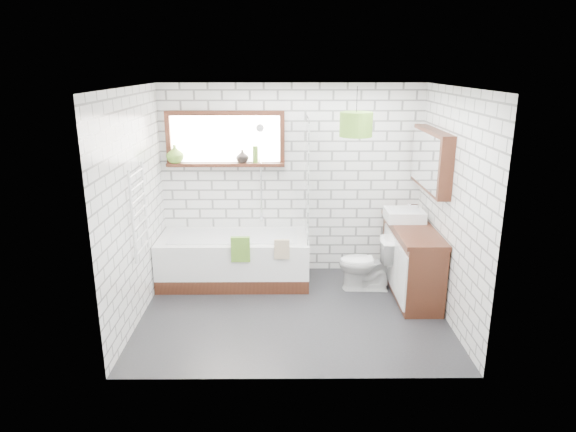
{
  "coord_description": "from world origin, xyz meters",
  "views": [
    {
      "loc": [
        -0.09,
        -5.31,
        2.72
      ],
      "look_at": [
        -0.05,
        0.25,
        1.07
      ],
      "focal_mm": 32.0,
      "sensor_mm": 36.0,
      "label": 1
    }
  ],
  "objects_px": {
    "basin": "(404,215)",
    "pendant": "(356,124)",
    "bathtub": "(234,259)",
    "vanity": "(411,259)",
    "toilet": "(366,263)"
  },
  "relations": [
    {
      "from": "toilet",
      "to": "pendant",
      "type": "xyz_separation_m",
      "value": [
        -0.24,
        -0.39,
        1.76
      ]
    },
    {
      "from": "basin",
      "to": "toilet",
      "type": "distance_m",
      "value": 0.77
    },
    {
      "from": "toilet",
      "to": "bathtub",
      "type": "bearing_deg",
      "value": -95.52
    },
    {
      "from": "bathtub",
      "to": "basin",
      "type": "height_order",
      "value": "basin"
    },
    {
      "from": "bathtub",
      "to": "basin",
      "type": "xyz_separation_m",
      "value": [
        2.14,
        -0.08,
        0.61
      ]
    },
    {
      "from": "bathtub",
      "to": "toilet",
      "type": "relative_size",
      "value": 2.79
    },
    {
      "from": "vanity",
      "to": "pendant",
      "type": "xyz_separation_m",
      "value": [
        -0.78,
        -0.31,
        1.67
      ]
    },
    {
      "from": "basin",
      "to": "pendant",
      "type": "height_order",
      "value": "pendant"
    },
    {
      "from": "bathtub",
      "to": "basin",
      "type": "distance_m",
      "value": 2.23
    },
    {
      "from": "toilet",
      "to": "pendant",
      "type": "bearing_deg",
      "value": -28.93
    },
    {
      "from": "vanity",
      "to": "basin",
      "type": "relative_size",
      "value": 3.2
    },
    {
      "from": "vanity",
      "to": "toilet",
      "type": "relative_size",
      "value": 2.19
    },
    {
      "from": "basin",
      "to": "pendant",
      "type": "relative_size",
      "value": 1.31
    },
    {
      "from": "bathtub",
      "to": "vanity",
      "type": "height_order",
      "value": "vanity"
    },
    {
      "from": "basin",
      "to": "pendant",
      "type": "bearing_deg",
      "value": -142.33
    }
  ]
}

